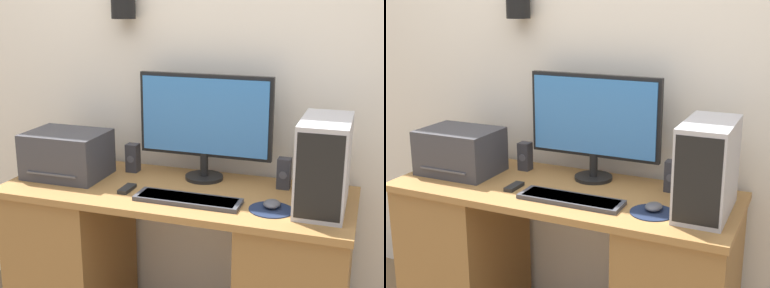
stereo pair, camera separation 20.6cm
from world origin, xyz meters
TOP-DOWN VIEW (x-y plane):
  - wall_back at (-0.00, 0.64)m, footprint 6.40×0.16m
  - desk at (0.00, 0.29)m, footprint 1.52×0.58m
  - monitor at (0.07, 0.47)m, footprint 0.61×0.17m
  - keyboard at (0.10, 0.16)m, footprint 0.44×0.13m
  - mousepad at (0.44, 0.19)m, footprint 0.18×0.18m
  - mouse at (0.44, 0.21)m, footprint 0.07×0.08m
  - computer_tower at (0.62, 0.28)m, footprint 0.19×0.36m
  - printer at (-0.54, 0.30)m, footprint 0.36×0.28m
  - speaker_left at (-0.28, 0.46)m, footprint 0.06×0.06m
  - speaker_right at (0.44, 0.45)m, footprint 0.06×0.06m
  - remote_control at (-0.19, 0.20)m, footprint 0.04×0.11m

SIDE VIEW (x-z plane):
  - desk at x=0.00m, z-range 0.01..0.79m
  - mousepad at x=0.44m, z-range 0.78..0.78m
  - remote_control at x=-0.19m, z-range 0.78..0.80m
  - keyboard at x=0.10m, z-range 0.78..0.80m
  - mouse at x=0.44m, z-range 0.78..0.81m
  - speaker_left at x=-0.28m, z-range 0.78..0.92m
  - speaker_right at x=0.44m, z-range 0.78..0.92m
  - printer at x=-0.54m, z-range 0.78..0.99m
  - computer_tower at x=0.62m, z-range 0.78..1.14m
  - monitor at x=0.07m, z-range 0.82..1.30m
  - wall_back at x=0.00m, z-range 0.00..2.70m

